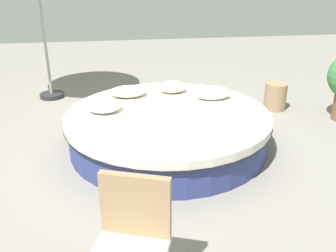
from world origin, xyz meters
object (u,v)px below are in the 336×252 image
Objects in this scene: throw_pillow_3 at (104,106)px; round_bed at (168,129)px; throw_pillow_1 at (172,87)px; side_table at (275,96)px; throw_pillow_0 at (213,93)px; throw_pillow_2 at (128,91)px; patio_chair at (132,235)px.

round_bed is at bearing -10.79° from throw_pillow_3.
side_table is at bearing 9.58° from throw_pillow_1.
throw_pillow_0 reaches higher than throw_pillow_2.
patio_chair is at bearing -85.50° from throw_pillow_3.
patio_chair is (-0.83, -3.31, -0.03)m from throw_pillow_1.
throw_pillow_3 is (-1.58, -0.27, -0.01)m from throw_pillow_0.
patio_chair reaches higher than round_bed.
round_bed is at bearing -56.99° from throw_pillow_2.
round_bed is 5.95× the size of throw_pillow_3.
side_table is (1.31, 0.71, -0.36)m from throw_pillow_0.
throw_pillow_2 is at bearing -171.30° from side_table.
round_bed is 2.34m from side_table.
throw_pillow_0 is 1.60m from throw_pillow_3.
side_table is at bearing 29.23° from round_bed.
patio_chair is (-1.37, -2.91, -0.03)m from throw_pillow_0.
round_bed is 5.06× the size of throw_pillow_2.
throw_pillow_2 is 0.69m from throw_pillow_3.
side_table is at bearing 28.43° from throw_pillow_0.
side_table is (2.68, 3.62, -0.33)m from patio_chair.
side_table is at bearing 8.70° from throw_pillow_2.
side_table is (2.54, 0.39, -0.34)m from throw_pillow_2.
round_bed is 2.57m from patio_chair.
throw_pillow_2 is 1.18× the size of throw_pillow_3.
side_table is (2.05, 1.14, -0.02)m from round_bed.
round_bed is at bearing -84.30° from patio_chair.
throw_pillow_3 is (-0.35, -0.60, 0.01)m from throw_pillow_2.
round_bed is 0.92m from throw_pillow_1.
throw_pillow_1 reaches higher than throw_pillow_3.
throw_pillow_1 reaches higher than round_bed.
patio_chair is (-0.14, -3.23, -0.01)m from throw_pillow_2.
patio_chair is at bearing -92.55° from throw_pillow_2.
throw_pillow_0 is 1.09× the size of side_table.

